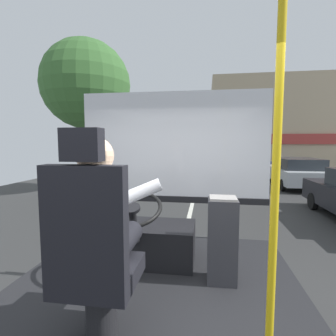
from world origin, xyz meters
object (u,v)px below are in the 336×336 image
Objects in this scene: parked_car_blue at (263,162)px; handrail_pole at (276,175)px; driver_seat at (94,257)px; fare_box at (222,240)px; steering_console at (143,240)px; bus_driver at (100,219)px; parked_car_silver at (297,172)px.

handrail_pole is at bearing -101.45° from parked_car_blue.
fare_box is at bearing 48.14° from driver_seat.
steering_console is (-0.00, 1.21, -0.36)m from driver_seat.
handrail_pole is 16.90m from parked_car_blue.
steering_console is 15.93m from parked_car_blue.
bus_driver is (-0.00, 0.11, 0.20)m from driver_seat.
bus_driver is 1.21m from fare_box.
steering_console reaches higher than parked_car_silver.
steering_console is at bearing 90.00° from driver_seat.
bus_driver is 0.19× the size of parked_car_blue.
driver_seat is at bearing -90.00° from bus_driver.
parked_car_blue is at bearing 78.55° from handrail_pole.
handrail_pole is at bearing -108.70° from parked_car_silver.
parked_car_silver is at bearing -86.28° from parked_car_blue.
handrail_pole is at bearing -6.30° from bus_driver.
bus_driver reaches higher than fare_box.
fare_box is 0.19× the size of parked_car_blue.
parked_car_blue is (4.38, 16.42, -0.80)m from bus_driver.
bus_driver is at bearing -90.00° from steering_console.
parked_car_silver is at bearing 71.30° from handrail_pole.
steering_console is 0.26× the size of parked_car_blue.
driver_seat is 17.11m from parked_car_blue.
handrail_pole is 0.53× the size of parked_car_blue.
driver_seat is 1.26m from steering_console.
fare_box reaches higher than parked_car_blue.
bus_driver is 17.01m from parked_car_blue.
fare_box is at bearing 102.94° from handrail_pole.
handrail_pole is (1.03, -0.11, 0.32)m from bus_driver.
parked_car_blue is at bearing 74.06° from steering_console.
handrail_pole is (1.03, -0.00, 0.52)m from driver_seat.
steering_console is (-0.00, 1.10, -0.57)m from bus_driver.
bus_driver is at bearing -104.93° from parked_car_blue.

